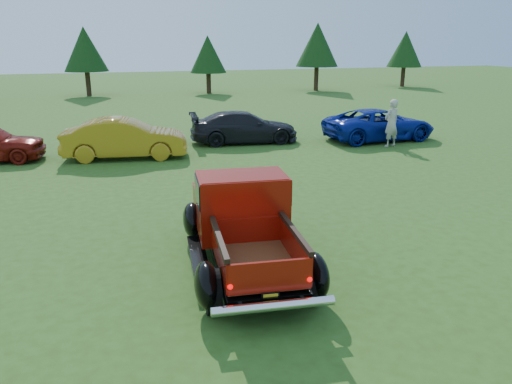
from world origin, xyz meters
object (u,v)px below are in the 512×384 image
object	(u,v)px
pickup_truck	(242,220)
spectator	(391,123)
tree_mid_left	(85,49)
show_car_yellow	(125,138)
show_car_blue	(379,125)
tree_mid_right	(208,54)
tree_east	(317,45)
show_car_grey	(244,127)
tree_far_east	(405,49)

from	to	relation	value
pickup_truck	spectator	xyz separation A→B (m)	(8.55, 8.37, 0.12)
tree_mid_left	show_car_yellow	size ratio (longest dim) A/B	1.17
spectator	show_car_blue	bearing A→B (deg)	-116.68
spectator	tree_mid_right	bearing A→B (deg)	-98.45
tree_east	show_car_grey	size ratio (longest dim) A/B	1.24
pickup_truck	show_car_yellow	xyz separation A→B (m)	(-1.49, 9.52, -0.10)
tree_mid_left	show_car_grey	bearing A→B (deg)	-74.00
tree_far_east	show_car_blue	xyz separation A→B (m)	(-15.50, -21.51, -2.60)
tree_mid_left	tree_mid_right	size ratio (longest dim) A/B	1.14
show_car_grey	tree_far_east	bearing A→B (deg)	-39.27
tree_far_east	tree_mid_right	bearing A→B (deg)	-178.41
tree_east	spectator	size ratio (longest dim) A/B	2.92
tree_far_east	show_car_yellow	xyz separation A→B (m)	(-25.84, -21.70, -2.54)
show_car_yellow	show_car_blue	world-z (taller)	show_car_yellow
tree_mid_left	show_car_blue	distance (m)	24.98
tree_mid_right	pickup_truck	distance (m)	31.44
show_car_yellow	show_car_blue	distance (m)	10.34
tree_east	show_car_yellow	size ratio (longest dim) A/B	1.26
show_car_yellow	show_car_grey	world-z (taller)	show_car_yellow
tree_mid_right	show_car_yellow	distance (m)	22.71
tree_mid_left	show_car_blue	world-z (taller)	tree_mid_left
tree_east	show_car_yellow	distance (m)	26.85
tree_mid_right	tree_far_east	xyz separation A→B (m)	(18.00, 0.50, 0.27)
show_car_yellow	show_car_grey	distance (m)	5.00
pickup_truck	tree_east	bearing A→B (deg)	69.79
tree_mid_left	spectator	world-z (taller)	tree_mid_left
pickup_truck	spectator	distance (m)	11.97
tree_east	spectator	world-z (taller)	tree_east
tree_far_east	pickup_truck	distance (m)	39.67
tree_mid_left	tree_east	bearing A→B (deg)	-4.76
tree_mid_left	show_car_yellow	xyz separation A→B (m)	(1.16, -22.20, -2.68)
pickup_truck	show_car_blue	world-z (taller)	pickup_truck
tree_mid_left	pickup_truck	distance (m)	31.93
pickup_truck	spectator	world-z (taller)	spectator
tree_east	spectator	xyz separation A→B (m)	(-6.80, -21.85, -2.73)
pickup_truck	show_car_grey	xyz separation A→B (m)	(3.31, 10.93, -0.17)
show_car_blue	spectator	world-z (taller)	spectator
show_car_yellow	tree_east	bearing A→B (deg)	-30.38
tree_mid_left	show_car_yellow	bearing A→B (deg)	-87.01
spectator	tree_mid_left	bearing A→B (deg)	-78.45
tree_mid_right	pickup_truck	xyz separation A→B (m)	(-6.35, -30.72, -2.17)
tree_far_east	show_car_grey	distance (m)	29.35
show_car_grey	spectator	distance (m)	5.84
tree_mid_right	tree_far_east	distance (m)	18.01
show_car_grey	show_car_blue	distance (m)	5.67
show_car_grey	show_car_blue	xyz separation A→B (m)	(5.54, -1.22, 0.02)
tree_east	show_car_grey	distance (m)	22.94
tree_mid_left	pickup_truck	world-z (taller)	tree_mid_left
tree_east	tree_far_east	bearing A→B (deg)	6.34
show_car_grey	tree_mid_left	bearing A→B (deg)	22.77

